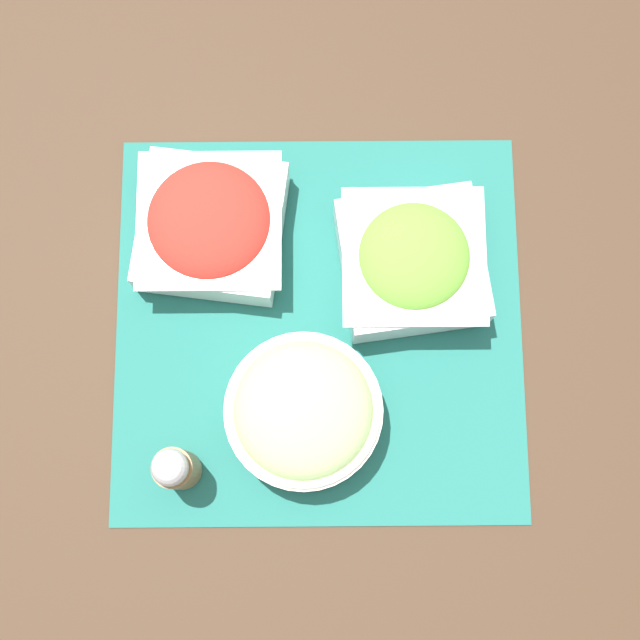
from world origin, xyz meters
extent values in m
plane|color=#422D1E|center=(0.00, 0.00, 0.00)|extent=(3.00, 3.00, 0.00)
cube|color=#236B60|center=(0.00, 0.00, 0.00)|extent=(0.46, 0.44, 0.00)
cylinder|color=silver|center=(0.02, 0.10, 0.03)|extent=(0.17, 0.17, 0.06)
torus|color=silver|center=(0.02, 0.10, 0.06)|extent=(0.16, 0.16, 0.01)
ellipsoid|color=#A8CC7F|center=(0.02, 0.10, 0.06)|extent=(0.15, 0.15, 0.06)
cube|color=white|center=(-0.10, -0.06, 0.03)|extent=(0.17, 0.17, 0.06)
cube|color=white|center=(-0.10, -0.06, 0.06)|extent=(0.16, 0.16, 0.00)
ellipsoid|color=#6BAD38|center=(-0.10, -0.06, 0.06)|extent=(0.12, 0.12, 0.05)
cube|color=white|center=(0.12, -0.11, 0.03)|extent=(0.17, 0.17, 0.05)
cube|color=white|center=(0.12, -0.11, 0.06)|extent=(0.16, 0.16, 0.00)
ellipsoid|color=red|center=(0.12, -0.11, 0.05)|extent=(0.14, 0.14, 0.05)
cylinder|color=olive|center=(0.15, 0.16, 0.04)|extent=(0.04, 0.04, 0.08)
sphere|color=#B2B2B7|center=(0.15, 0.16, 0.09)|extent=(0.04, 0.04, 0.04)
camera|label=1|loc=(0.00, 0.19, 0.99)|focal=50.00mm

